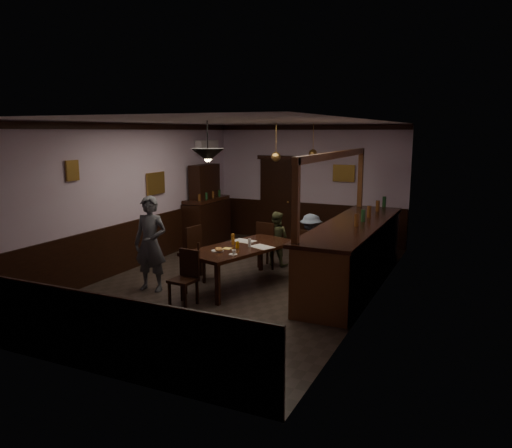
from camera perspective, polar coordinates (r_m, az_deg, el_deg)
The scene contains 31 objects.
room at distance 9.25m, azimuth -1.91°, elevation 2.30°, with size 5.01×8.01×3.01m.
dining_table at distance 9.15m, azimuth -1.67°, elevation -2.97°, with size 1.59×2.39×0.75m.
chair_far_left at distance 10.40m, azimuth 1.38°, elevation -2.16°, with size 0.48×0.48×0.98m.
chair_far_right at distance 9.86m, azimuth 5.35°, elevation -3.00°, with size 0.50×0.50×0.95m.
chair_near at distance 8.33m, azimuth -8.03°, elevation -5.79°, with size 0.43×0.43×0.91m.
chair_side at distance 9.69m, azimuth -6.56°, elevation -3.02°, with size 0.50×0.50×1.03m.
person_standing at distance 9.08m, azimuth -11.97°, elevation -2.22°, with size 0.62×0.41×1.71m, color #4B4E56.
person_seated_left at distance 10.60m, azimuth 2.31°, elevation -1.67°, with size 0.56×0.44×1.16m, color #4F5533.
person_seated_right at distance 10.07m, azimuth 6.28°, elevation -2.25°, with size 0.78×0.45×1.21m, color slate.
newspaper_left at distance 9.57m, azimuth -1.38°, elevation -1.95°, with size 0.42×0.30×0.01m, color silver.
newspaper_right at distance 9.08m, azimuth 0.67°, elevation -2.63°, with size 0.42×0.30×0.01m, color silver.
napkin at distance 8.99m, azimuth -3.32°, elevation -2.80°, with size 0.15×0.15×0.00m, color #F1CE58.
saucer at distance 8.54m, azimuth -2.64°, elevation -3.49°, with size 0.15×0.15×0.01m, color white.
coffee_cup at distance 8.53m, azimuth -2.54°, elevation -3.20°, with size 0.08×0.08×0.07m, color white.
pastry_plate at distance 8.81m, azimuth -4.44°, elevation -3.06°, with size 0.22×0.22×0.01m, color white.
pastry_ring_a at distance 8.83m, azimuth -4.31°, elevation -2.84°, with size 0.13×0.13×0.04m, color #C68C47.
pastry_ring_b at distance 8.74m, azimuth -4.23°, elevation -2.98°, with size 0.13×0.13×0.04m, color #C68C47.
soda_can at distance 9.00m, azimuth -2.14°, elevation -2.40°, with size 0.07×0.07×0.12m, color gold.
beer_glass at distance 9.29m, azimuth -2.64°, elevation -1.74°, with size 0.06×0.06×0.20m, color #BF721E.
water_glass at distance 9.10m, azimuth -0.74°, elevation -2.15°, with size 0.06×0.06×0.15m, color silver.
pepper_mill at distance 8.88m, azimuth -6.59°, elevation -2.57°, with size 0.04×0.04×0.14m, color black.
sideboard at distance 12.60m, azimuth -5.68°, elevation 1.29°, with size 0.54×1.52×2.01m.
bar_counter at distance 9.41m, azimuth 11.07°, elevation -3.20°, with size 1.02×4.39×2.46m.
door_back at distance 13.24m, azimuth 2.34°, elevation 2.85°, with size 0.90×0.06×2.10m, color black.
ac_unit at distance 12.85m, azimuth -5.63°, elevation 8.84°, with size 0.20×0.85×0.30m.
picture_left_small at distance 9.33m, azimuth -20.25°, elevation 5.75°, with size 0.04×0.28×0.36m.
picture_left_large at distance 11.19m, azimuth -11.39°, elevation 4.58°, with size 0.04×0.62×0.48m.
picture_back at distance 12.59m, azimuth 10.00°, elevation 5.73°, with size 0.55×0.04×0.42m.
pendant_iron at distance 8.34m, azimuth -5.53°, elevation 7.84°, with size 0.56×0.56×0.67m.
pendant_brass_mid at distance 10.49m, azimuth 2.29°, elevation 7.67°, with size 0.20×0.20×0.81m.
pendant_brass_far at distance 12.13m, azimuth 6.53°, elevation 8.00°, with size 0.20×0.20×0.81m.
Camera 1 is at (4.13, -8.17, 2.83)m, focal length 35.00 mm.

